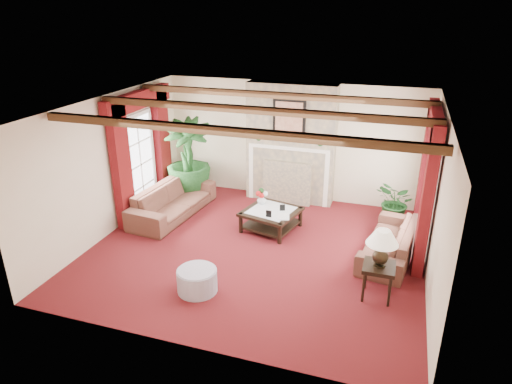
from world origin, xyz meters
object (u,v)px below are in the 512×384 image
(potted_palm, at_px, (189,176))
(sofa_right, at_px, (391,236))
(ottoman, at_px, (197,281))
(sofa_left, at_px, (172,196))
(coffee_table, at_px, (271,220))
(side_table, at_px, (377,281))

(potted_palm, bearing_deg, sofa_right, -16.66)
(sofa_right, distance_m, ottoman, 3.56)
(sofa_left, xyz_separation_m, sofa_right, (4.57, -0.35, -0.05))
(sofa_right, xyz_separation_m, potted_palm, (-4.67, 1.40, 0.13))
(sofa_right, bearing_deg, ottoman, -45.02)
(sofa_right, distance_m, potted_palm, 4.88)
(sofa_left, height_order, coffee_table, sofa_left)
(side_table, bearing_deg, sofa_right, 84.77)
(coffee_table, distance_m, side_table, 2.82)
(side_table, bearing_deg, potted_palm, 148.50)
(side_table, bearing_deg, sofa_left, 158.60)
(coffee_table, bearing_deg, ottoman, -88.27)
(ottoman, bearing_deg, coffee_table, 78.17)
(potted_palm, distance_m, ottoman, 3.96)
(sofa_right, bearing_deg, sofa_left, -85.72)
(coffee_table, bearing_deg, sofa_left, -166.65)
(potted_palm, height_order, coffee_table, potted_palm)
(potted_palm, bearing_deg, ottoman, -62.69)
(sofa_right, bearing_deg, coffee_table, -89.64)
(sofa_left, relative_size, coffee_table, 2.29)
(sofa_right, height_order, side_table, sofa_right)
(side_table, xyz_separation_m, ottoman, (-2.74, -0.72, -0.10))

